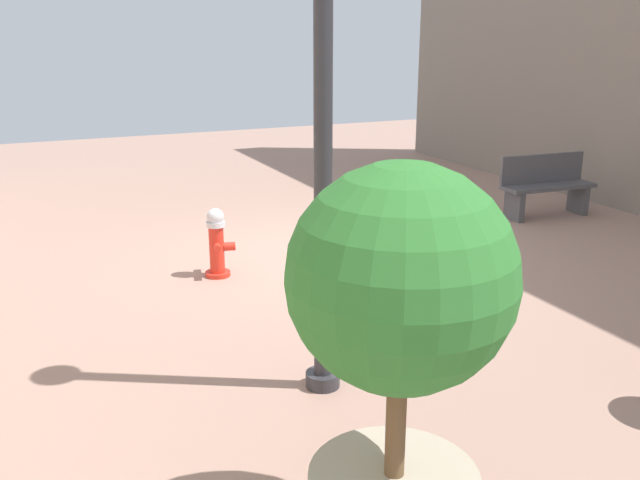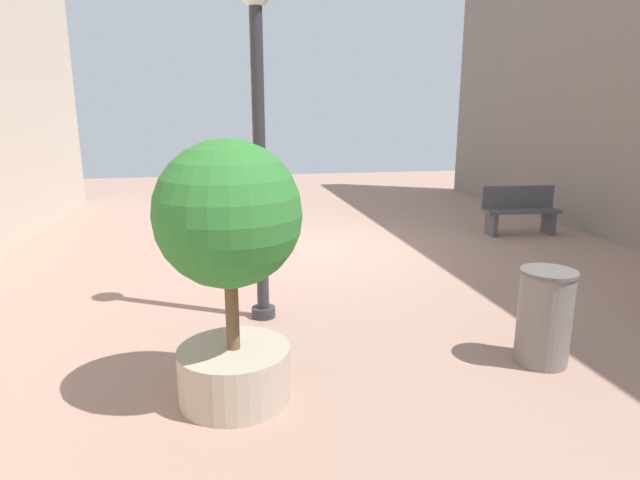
# 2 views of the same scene
# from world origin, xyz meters

# --- Properties ---
(ground_plane) EXTENTS (23.40, 23.40, 0.00)m
(ground_plane) POSITION_xyz_m (0.00, 0.00, 0.00)
(ground_plane) COLOR #9E7A6B
(fire_hydrant) EXTENTS (0.37, 0.40, 0.82)m
(fire_hydrant) POSITION_xyz_m (1.39, 0.20, 0.41)
(fire_hydrant) COLOR red
(fire_hydrant) RESTS_ON ground_plane
(bench_near) EXTENTS (1.53, 0.54, 0.95)m
(bench_near) POSITION_xyz_m (-4.06, -0.37, 0.49)
(bench_near) COLOR #4C4C51
(bench_near) RESTS_ON ground_plane
(planter_tree) EXTENTS (1.18, 1.18, 2.19)m
(planter_tree) POSITION_xyz_m (1.78, 4.92, 1.32)
(planter_tree) COLOR tan
(planter_tree) RESTS_ON ground_plane
(street_lamp) EXTENTS (0.36, 0.36, 3.80)m
(street_lamp) POSITION_xyz_m (1.38, 3.12, 2.37)
(street_lamp) COLOR #2D2D33
(street_lamp) RESTS_ON ground_plane
(trash_bin) EXTENTS (0.52, 0.52, 0.94)m
(trash_bin) POSITION_xyz_m (-1.18, 4.81, 0.47)
(trash_bin) COLOR slate
(trash_bin) RESTS_ON ground_plane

